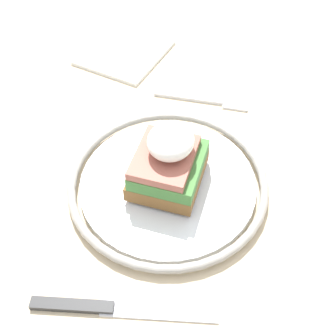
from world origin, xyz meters
TOP-DOWN VIEW (x-y plane):
  - dining_table at (0.00, 0.00)m, footprint 0.81×0.74m
  - plate at (0.01, 0.05)m, footprint 0.24×0.24m
  - sandwich at (0.02, 0.05)m, footprint 0.09×0.08m
  - fork at (-0.15, 0.06)m, footprint 0.03×0.14m
  - knife at (0.18, 0.03)m, footprint 0.06×0.19m
  - napkin at (-0.23, -0.10)m, footprint 0.15×0.14m

SIDE VIEW (x-z plane):
  - dining_table at x=0.00m, z-range 0.23..0.95m
  - fork at x=-0.15m, z-range 0.72..0.73m
  - knife at x=0.18m, z-range 0.72..0.73m
  - napkin at x=-0.23m, z-range 0.72..0.73m
  - plate at x=0.01m, z-range 0.72..0.74m
  - sandwich at x=0.02m, z-range 0.73..0.81m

